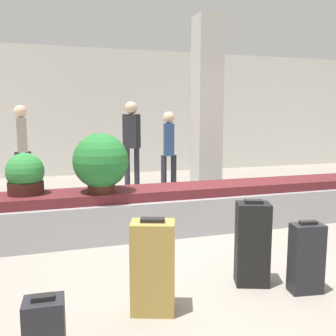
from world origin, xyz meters
name	(u,v)px	position (x,y,z in m)	size (l,w,h in m)	color
ground_plane	(203,265)	(0.00, 0.00, 0.00)	(18.00, 18.00, 0.00)	gray
back_wall	(109,112)	(0.00, 6.37, 1.60)	(18.00, 0.06, 3.20)	silver
carousel	(168,210)	(0.00, 1.22, 0.29)	(6.46, 0.76, 0.60)	#9E9EA3
pillar	(207,111)	(1.17, 2.69, 1.60)	(0.44, 0.44, 3.20)	beige
suitcase_0	(252,244)	(0.26, -0.53, 0.38)	(0.35, 0.30, 0.79)	black
suitcase_1	(45,333)	(-1.53, -1.18, 0.22)	(0.25, 0.20, 0.47)	#232328
suitcase_2	(153,267)	(-0.73, -0.74, 0.37)	(0.39, 0.32, 0.76)	#A3843D
suitcase_3	(306,258)	(0.62, -0.81, 0.31)	(0.29, 0.20, 0.64)	#232328
potted_plant_0	(101,162)	(-0.88, 1.14, 0.96)	(0.68, 0.68, 0.72)	#4C2319
potted_plant_1	(25,175)	(-1.76, 1.29, 0.82)	(0.45, 0.45, 0.50)	#381914
traveler_0	(169,146)	(0.69, 3.40, 0.94)	(0.31, 0.35, 1.60)	#282833
traveler_1	(22,141)	(-1.99, 4.32, 1.03)	(0.31, 0.34, 1.72)	#282833
traveler_2	(132,137)	(0.11, 4.05, 1.09)	(0.35, 0.35, 1.80)	#282833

